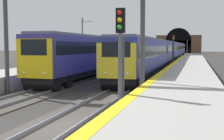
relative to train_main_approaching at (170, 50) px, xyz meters
The scene contains 12 objects.
ground_plane 50.72m from the train_main_approaching, behind, with size 320.00×320.00×0.00m, color #302D2B.
platform_right 50.88m from the train_main_approaching, behind, with size 112.00×4.19×1.08m, color #9E9B93.
platform_right_edge_strip 50.74m from the train_main_approaching, behind, with size 112.00×0.50×0.01m, color yellow.
track_main_line 50.72m from the train_main_approaching, behind, with size 160.00×3.03×0.21m.
train_main_approaching is the anchor object (origin of this frame).
train_adjacent_platform 15.67m from the train_main_approaching, 161.18° to the left, with size 57.95×3.05×5.04m.
railway_signal_near 48.47m from the train_main_approaching, behind, with size 0.39×0.38×4.74m.
railway_signal_mid 17.92m from the train_main_approaching, behind, with size 0.39×0.38×4.72m.
railway_signal_far 53.69m from the train_main_approaching, ahead, with size 0.39×0.38×5.42m.
overhead_signal_gantry 44.08m from the train_main_approaching, behind, with size 0.70×9.36×7.12m.
tunnel_portal 74.30m from the train_main_approaching, ahead, with size 2.49×19.86×11.13m.
catenary_mast_near 21.93m from the train_main_approaching, 147.25° to the left, with size 0.22×1.83×7.46m.
Camera 1 is at (-9.84, -4.96, 3.15)m, focal length 46.74 mm.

